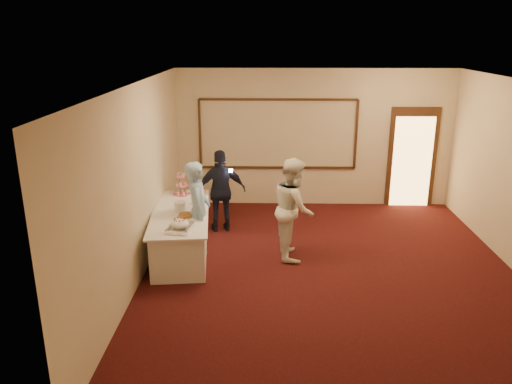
% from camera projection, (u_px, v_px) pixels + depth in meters
% --- Properties ---
extents(floor, '(7.00, 7.00, 0.00)m').
position_uv_depth(floor, '(331.00, 274.00, 8.01)').
color(floor, black).
rests_on(floor, ground).
extents(room_walls, '(6.04, 7.04, 3.02)m').
position_uv_depth(room_walls, '(337.00, 151.00, 7.39)').
color(room_walls, beige).
rests_on(room_walls, floor).
extents(wall_molding, '(3.45, 0.04, 1.55)m').
position_uv_depth(wall_molding, '(278.00, 134.00, 10.84)').
color(wall_molding, '#371A10').
rests_on(wall_molding, room_walls).
extents(doorway, '(1.05, 0.07, 2.20)m').
position_uv_depth(doorway, '(412.00, 158.00, 10.93)').
color(doorway, '#371A10').
rests_on(doorway, floor).
extents(buffet_table, '(1.21, 2.55, 0.77)m').
position_uv_depth(buffet_table, '(181.00, 232.00, 8.69)').
color(buffet_table, white).
rests_on(buffet_table, floor).
extents(pavlova_tray, '(0.39, 0.52, 0.18)m').
position_uv_depth(pavlova_tray, '(180.00, 225.00, 7.75)').
color(pavlova_tray, silver).
rests_on(pavlova_tray, buffet_table).
extents(cupcake_stand, '(0.33, 0.33, 0.48)m').
position_uv_depth(cupcake_stand, '(181.00, 186.00, 9.43)').
color(cupcake_stand, '#E95F94').
rests_on(cupcake_stand, buffet_table).
extents(plate_stack_a, '(0.20, 0.20, 0.17)m').
position_uv_depth(plate_stack_a, '(180.00, 207.00, 8.56)').
color(plate_stack_a, white).
rests_on(plate_stack_a, buffet_table).
extents(plate_stack_b, '(0.20, 0.20, 0.17)m').
position_uv_depth(plate_stack_b, '(196.00, 200.00, 8.91)').
color(plate_stack_b, white).
rests_on(plate_stack_b, buffet_table).
extents(tart, '(0.28, 0.28, 0.06)m').
position_uv_depth(tart, '(186.00, 216.00, 8.31)').
color(tart, white).
rests_on(tart, buffet_table).
extents(man, '(0.48, 0.67, 1.70)m').
position_uv_depth(man, '(198.00, 211.00, 8.36)').
color(man, '#86ABCE').
rests_on(man, floor).
extents(woman, '(0.71, 0.88, 1.74)m').
position_uv_depth(woman, '(294.00, 208.00, 8.44)').
color(woman, white).
rests_on(woman, floor).
extents(guest, '(1.00, 0.58, 1.60)m').
position_uv_depth(guest, '(221.00, 191.00, 9.58)').
color(guest, black).
rests_on(guest, floor).
extents(camera_flash, '(0.08, 0.06, 0.05)m').
position_uv_depth(camera_flash, '(231.00, 171.00, 9.29)').
color(camera_flash, white).
rests_on(camera_flash, guest).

